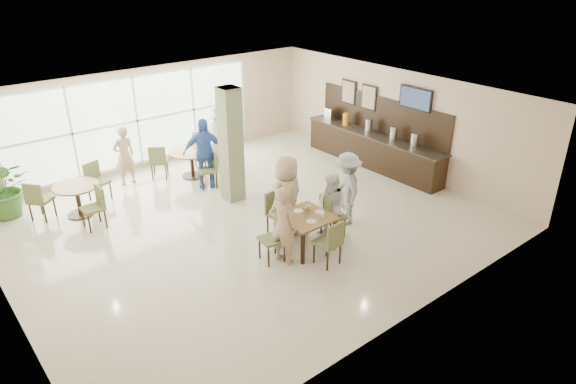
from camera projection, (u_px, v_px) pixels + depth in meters
ground at (248, 221)px, 11.73m from camera, size 10.00×10.00×0.00m
room_shell at (246, 151)px, 11.01m from camera, size 10.00×10.00×10.00m
window_bank at (137, 121)px, 13.98m from camera, size 7.00×0.04×7.00m
column at (231, 145)px, 12.21m from camera, size 0.45×0.45×2.80m
main_table at (305, 220)px, 10.37m from camera, size 1.01×1.01×0.75m
round_table_left at (77, 193)px, 11.76m from camera, size 1.02×1.02×0.75m
round_table_right at (192, 156)px, 13.81m from camera, size 1.21×1.21×0.75m
chairs_main_table at (303, 227)px, 10.47m from camera, size 2.13×2.03×0.95m
chairs_table_left at (78, 196)px, 11.80m from camera, size 1.99×1.84×0.95m
chairs_table_right at (190, 160)px, 13.85m from camera, size 1.98×1.95×0.95m
tabletop_clutter at (307, 212)px, 10.34m from camera, size 0.73×0.71×0.21m
buffet_counter at (373, 147)px, 14.54m from camera, size 0.64×4.70×1.95m
wall_tv at (415, 98)px, 13.22m from camera, size 0.06×1.00×0.58m
framed_art_a at (369, 97)px, 14.48m from camera, size 0.05×0.55×0.70m
framed_art_b at (349, 92)px, 15.04m from camera, size 0.05×0.55×0.70m
potted_plant at (5, 188)px, 11.67m from camera, size 1.66×1.66×1.39m
teen_left at (284, 225)px, 9.86m from camera, size 0.52×0.67×1.62m
teen_far at (287, 196)px, 10.83m from camera, size 0.95×0.63×1.79m
teen_right at (332, 207)px, 10.72m from camera, size 0.70×0.82×1.47m
teen_standing at (347, 189)px, 11.34m from camera, size 1.09×1.24×1.66m
adult_a at (204, 153)px, 13.11m from camera, size 1.23×0.99×1.83m
adult_b at (220, 138)px, 14.23m from camera, size 1.34×1.82×1.80m
adult_standing at (124, 156)px, 13.27m from camera, size 0.61×0.43×1.59m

